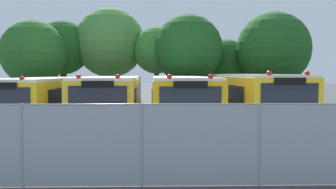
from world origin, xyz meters
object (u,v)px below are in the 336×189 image
(school_bus_2, at_px, (179,99))
(tree_3, at_px, (158,49))
(school_bus_1, at_px, (112,99))
(school_bus_0, at_px, (43,100))
(tree_4, at_px, (188,50))
(tree_0, at_px, (32,53))
(tree_5, at_px, (224,63))
(traffic_cone, at_px, (167,157))
(tree_6, at_px, (271,49))
(school_bus_3, at_px, (249,98))
(tree_2, at_px, (109,43))
(tree_1, at_px, (64,48))

(school_bus_2, relative_size, tree_3, 1.93)
(school_bus_2, bearing_deg, school_bus_1, -1.38)
(school_bus_0, relative_size, tree_4, 1.51)
(tree_3, xyz_separation_m, tree_4, (2.11, -1.09, -0.10))
(tree_0, height_order, tree_3, tree_0)
(tree_3, height_order, tree_5, tree_3)
(tree_0, bearing_deg, traffic_cone, -59.97)
(tree_5, bearing_deg, school_bus_2, -111.80)
(tree_4, height_order, tree_6, tree_6)
(school_bus_3, relative_size, tree_0, 1.74)
(tree_4, distance_m, tree_5, 3.64)
(tree_4, bearing_deg, school_bus_3, -73.97)
(school_bus_2, relative_size, tree_2, 1.55)
(tree_0, xyz_separation_m, tree_1, (1.72, 1.95, 0.46))
(school_bus_0, xyz_separation_m, tree_5, (10.53, 9.75, 2.03))
(tree_6, bearing_deg, tree_4, -177.75)
(tree_1, height_order, tree_4, tree_4)
(school_bus_3, relative_size, traffic_cone, 17.05)
(tree_4, height_order, tree_5, tree_4)
(tree_0, bearing_deg, school_bus_0, -68.01)
(school_bus_3, distance_m, tree_2, 13.36)
(school_bus_3, distance_m, tree_6, 9.37)
(school_bus_1, relative_size, tree_2, 1.33)
(school_bus_2, bearing_deg, traffic_cone, 83.85)
(tree_3, bearing_deg, school_bus_2, -83.35)
(tree_5, bearing_deg, tree_0, -170.90)
(school_bus_2, bearing_deg, tree_4, -98.31)
(traffic_cone, bearing_deg, tree_5, 75.00)
(school_bus_1, bearing_deg, tree_2, -83.10)
(school_bus_2, distance_m, tree_4, 8.40)
(school_bus_3, relative_size, tree_3, 1.82)
(school_bus_3, distance_m, tree_4, 8.75)
(tree_1, bearing_deg, school_bus_2, -50.54)
(tree_0, bearing_deg, tree_6, 1.25)
(tree_4, bearing_deg, tree_1, 168.60)
(tree_1, bearing_deg, tree_4, -11.40)
(school_bus_2, height_order, school_bus_3, school_bus_3)
(tree_0, relative_size, tree_3, 1.05)
(tree_0, height_order, traffic_cone, tree_0)
(tree_3, relative_size, traffic_cone, 9.36)
(school_bus_3, bearing_deg, school_bus_0, -2.23)
(school_bus_1, distance_m, tree_2, 10.60)
(tree_4, distance_m, tree_6, 5.83)
(school_bus_1, height_order, tree_2, tree_2)
(tree_0, relative_size, tree_4, 0.94)
(traffic_cone, bearing_deg, tree_2, 102.53)
(tree_4, height_order, traffic_cone, tree_4)
(school_bus_3, relative_size, tree_1, 1.68)
(school_bus_0, xyz_separation_m, school_bus_3, (9.94, -0.25, 0.09))
(school_bus_3, height_order, tree_3, tree_3)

